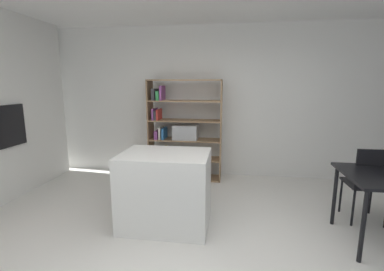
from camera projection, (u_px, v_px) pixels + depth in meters
name	position (u px, v px, depth m)	size (l,w,h in m)	color
ground_plane	(201.00, 258.00, 2.76)	(10.19, 10.19, 0.00)	silver
back_partition	(218.00, 102.00, 5.12)	(7.40, 0.06, 2.77)	white
built_in_oven	(9.00, 126.00, 3.99)	(0.06, 0.56, 0.61)	black
kitchen_island	(166.00, 189.00, 3.35)	(1.05, 0.78, 0.91)	white
open_bookshelf	(179.00, 132.00, 4.99)	(1.32, 0.38, 1.80)	#997551
dining_chair_far	(370.00, 179.00, 3.35)	(0.44, 0.45, 0.98)	black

